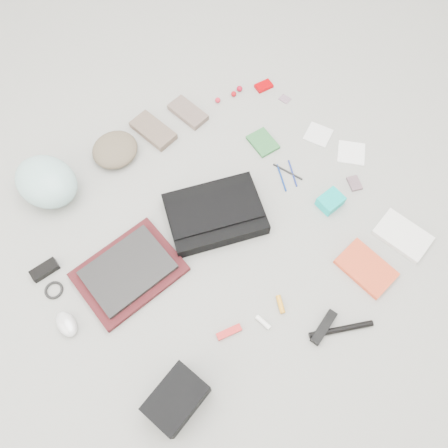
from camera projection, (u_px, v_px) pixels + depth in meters
ground_plane at (224, 229)px, 1.87m from camera, size 4.00×4.00×0.00m
messenger_bag at (215, 214)px, 1.86m from camera, size 0.47×0.40×0.07m
bag_flap at (215, 210)px, 1.83m from camera, size 0.42×0.29×0.01m
laptop_sleeve at (129, 272)px, 1.77m from camera, size 0.42×0.33×0.03m
laptop at (128, 270)px, 1.75m from camera, size 0.35×0.27×0.02m
bike_helmet at (46, 182)px, 1.87m from camera, size 0.31×0.35×0.17m
beanie at (115, 150)px, 2.00m from camera, size 0.27×0.26×0.08m
mitten_left at (153, 130)px, 2.08m from camera, size 0.15×0.24×0.03m
mitten_right at (188, 112)px, 2.12m from camera, size 0.13×0.21×0.03m
power_brick at (45, 270)px, 1.77m from camera, size 0.11×0.05×0.03m
cable_coil at (54, 290)px, 1.75m from camera, size 0.09×0.09×0.01m
mouse at (66, 324)px, 1.67m from camera, size 0.07×0.11×0.04m
camera_bag at (177, 399)px, 1.51m from camera, size 0.23×0.19×0.13m
multitool at (229, 332)px, 1.67m from camera, size 0.10×0.05×0.02m
toiletry_tube_white at (263, 322)px, 1.69m from camera, size 0.03×0.07×0.02m
toiletry_tube_orange at (280, 304)px, 1.72m from camera, size 0.05×0.07×0.02m
u_lock at (324, 327)px, 1.67m from camera, size 0.15×0.08×0.03m
bike_pump at (341, 329)px, 1.67m from camera, size 0.24×0.13×0.02m
book_red at (366, 268)px, 1.78m from camera, size 0.18×0.24×0.02m
book_white at (403, 235)px, 1.84m from camera, size 0.19×0.25×0.02m
notepad at (263, 142)px, 2.06m from camera, size 0.11×0.14×0.02m
pen_blue at (282, 178)px, 1.98m from camera, size 0.06×0.14×0.01m
pen_black at (288, 172)px, 1.99m from camera, size 0.06×0.14×0.01m
pen_navy at (293, 173)px, 1.99m from camera, size 0.06×0.13×0.01m
accordion_wallet at (330, 201)px, 1.90m from camera, size 0.11×0.09×0.05m
card_deck at (354, 183)px, 1.96m from camera, size 0.07×0.08×0.01m
napkin_top at (318, 135)px, 2.08m from camera, size 0.15×0.15×0.01m
napkin_bottom at (351, 153)px, 2.04m from camera, size 0.17×0.17×0.01m
lollipop_a at (218, 100)px, 2.16m from camera, size 0.03×0.03×0.03m
lollipop_b at (234, 94)px, 2.18m from camera, size 0.03×0.03×0.03m
lollipop_c at (239, 89)px, 2.19m from camera, size 0.03×0.03×0.03m
altoids_tin at (264, 86)px, 2.20m from camera, size 0.09×0.06×0.02m
stamp_sheet at (285, 99)px, 2.18m from camera, size 0.06×0.06×0.00m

